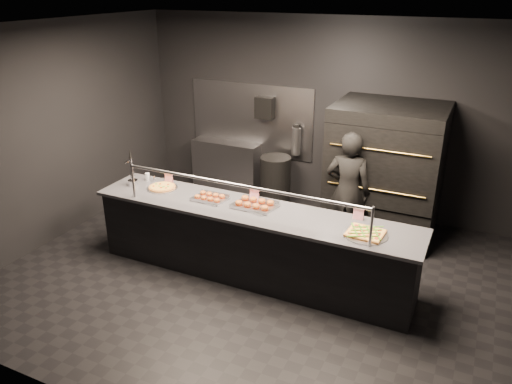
# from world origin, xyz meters

# --- Properties ---
(room) EXTENTS (6.04, 6.00, 3.00)m
(room) POSITION_xyz_m (-0.02, 0.05, 1.50)
(room) COLOR black
(room) RESTS_ON ground
(service_counter) EXTENTS (4.10, 0.78, 1.37)m
(service_counter) POSITION_xyz_m (0.00, -0.00, 0.46)
(service_counter) COLOR black
(service_counter) RESTS_ON ground
(pizza_oven) EXTENTS (1.50, 1.23, 1.91)m
(pizza_oven) POSITION_xyz_m (1.20, 1.90, 0.97)
(pizza_oven) COLOR black
(pizza_oven) RESTS_ON ground
(prep_shelf) EXTENTS (1.20, 0.35, 0.90)m
(prep_shelf) POSITION_xyz_m (-1.60, 2.32, 0.45)
(prep_shelf) COLOR #99999E
(prep_shelf) RESTS_ON ground
(towel_dispenser) EXTENTS (0.30, 0.20, 0.35)m
(towel_dispenser) POSITION_xyz_m (-0.90, 2.39, 1.55)
(towel_dispenser) COLOR black
(towel_dispenser) RESTS_ON room
(fire_extinguisher) EXTENTS (0.14, 0.14, 0.51)m
(fire_extinguisher) POSITION_xyz_m (-0.35, 2.40, 1.06)
(fire_extinguisher) COLOR #B2B2B7
(fire_extinguisher) RESTS_ON room
(beer_tap) EXTENTS (0.13, 0.19, 0.51)m
(beer_tap) POSITION_xyz_m (-1.76, 0.00, 1.07)
(beer_tap) COLOR silver
(beer_tap) RESTS_ON service_counter
(round_pizza) EXTENTS (0.41, 0.41, 0.03)m
(round_pizza) POSITION_xyz_m (-1.35, 0.08, 0.94)
(round_pizza) COLOR silver
(round_pizza) RESTS_ON service_counter
(slider_tray_a) EXTENTS (0.45, 0.36, 0.07)m
(slider_tray_a) POSITION_xyz_m (-0.60, 0.04, 0.94)
(slider_tray_a) COLOR silver
(slider_tray_a) RESTS_ON service_counter
(slider_tray_b) EXTENTS (0.57, 0.47, 0.08)m
(slider_tray_b) POSITION_xyz_m (-0.00, 0.09, 0.95)
(slider_tray_b) COLOR silver
(slider_tray_b) RESTS_ON service_counter
(square_pizza) EXTENTS (0.48, 0.48, 0.05)m
(square_pizza) POSITION_xyz_m (1.40, -0.07, 0.94)
(square_pizza) COLOR silver
(square_pizza) RESTS_ON service_counter
(condiment_jar) EXTENTS (0.16, 0.06, 0.10)m
(condiment_jar) POSITION_xyz_m (-1.67, 0.24, 0.97)
(condiment_jar) COLOR silver
(condiment_jar) RESTS_ON service_counter
(tent_cards) EXTENTS (2.72, 0.04, 0.15)m
(tent_cards) POSITION_xyz_m (-0.08, 0.28, 1.00)
(tent_cards) COLOR white
(tent_cards) RESTS_ON service_counter
(trash_bin) EXTENTS (0.50, 0.50, 0.83)m
(trash_bin) POSITION_xyz_m (-0.58, 2.11, 0.42)
(trash_bin) COLOR black
(trash_bin) RESTS_ON ground
(worker) EXTENTS (0.64, 0.45, 1.67)m
(worker) POSITION_xyz_m (0.85, 1.22, 0.83)
(worker) COLOR black
(worker) RESTS_ON ground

